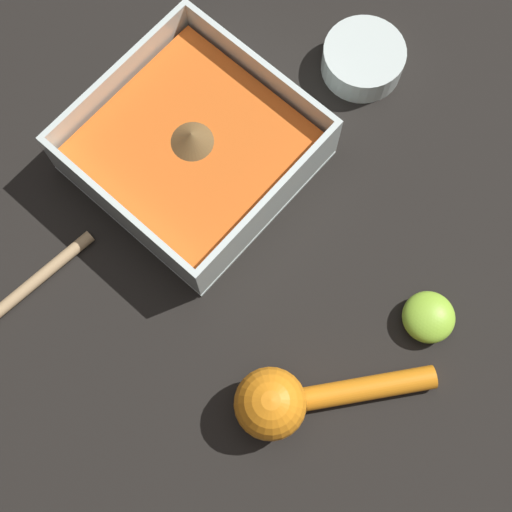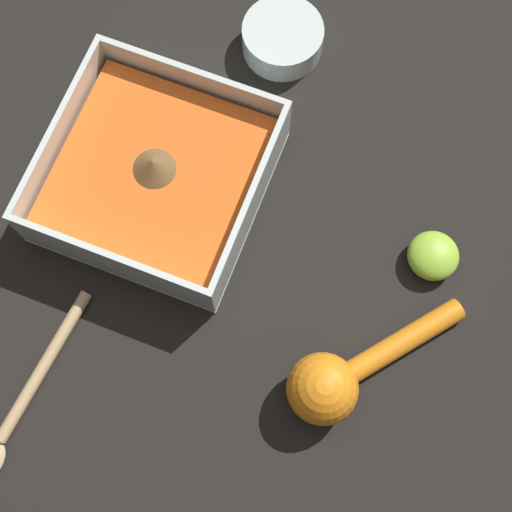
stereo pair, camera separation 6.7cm
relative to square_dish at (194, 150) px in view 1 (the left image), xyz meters
name	(u,v)px [view 1 (the left image)]	position (x,y,z in m)	size (l,w,h in m)	color
ground_plane	(218,172)	(0.01, -0.03, -0.03)	(4.00, 4.00, 0.00)	black
square_dish	(194,150)	(0.00, 0.00, 0.00)	(0.21, 0.21, 0.07)	silver
spice_bowl	(363,60)	(0.20, -0.06, -0.01)	(0.09, 0.09, 0.03)	silver
lemon_squeezer	(288,401)	(-0.12, -0.23, 0.00)	(0.16, 0.14, 0.07)	orange
lemon_half	(429,317)	(0.02, -0.28, -0.01)	(0.05, 0.05, 0.03)	#93CC38
wooden_spoon	(2,309)	(-0.24, 0.03, -0.02)	(0.20, 0.04, 0.01)	tan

